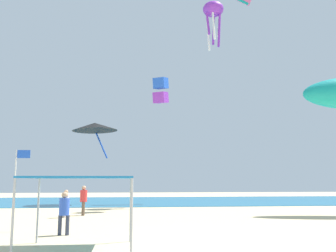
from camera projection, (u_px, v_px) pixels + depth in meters
name	position (u px, v px, depth m)	size (l,w,h in m)	color
ground	(206.00, 241.00, 13.88)	(110.00, 110.00, 0.10)	beige
ocean_strip	(155.00, 201.00, 39.84)	(110.00, 18.88, 0.03)	#1E6B93
canopy_tent	(81.00, 180.00, 12.01)	(3.31, 3.02, 2.28)	#B2B2B7
person_near_tent	(84.00, 198.00, 23.45)	(0.44, 0.49, 1.84)	brown
person_leftmost	(66.00, 201.00, 22.08)	(0.38, 0.38, 1.61)	slate
person_central	(64.00, 210.00, 15.01)	(0.45, 0.40, 1.70)	#33384C
banner_flag	(17.00, 182.00, 16.13)	(0.61, 0.06, 3.47)	silver
kite_box_blue	(161.00, 90.00, 29.09)	(1.33, 1.37, 2.11)	blue
kite_octopus_purple	(213.00, 12.00, 35.54)	(2.44, 2.44, 4.62)	purple
kite_delta_black	(95.00, 127.00, 34.58)	(5.02, 5.00, 3.28)	black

